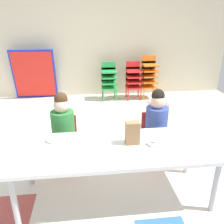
% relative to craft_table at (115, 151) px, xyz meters
% --- Properties ---
extents(ground_plane, '(6.22, 5.38, 0.02)m').
position_rel_craft_table_xyz_m(ground_plane, '(-0.10, 0.79, -0.52)').
color(ground_plane, silver).
extents(back_wall, '(6.22, 0.10, 2.54)m').
position_rel_craft_table_xyz_m(back_wall, '(-0.10, 3.49, 0.76)').
color(back_wall, beige).
rests_on(back_wall, ground_plane).
extents(craft_table, '(1.89, 0.71, 0.56)m').
position_rel_craft_table_xyz_m(craft_table, '(0.00, 0.00, 0.00)').
color(craft_table, white).
rests_on(craft_table, ground_plane).
extents(seated_child_near_camera, '(0.34, 0.34, 0.92)m').
position_rel_craft_table_xyz_m(seated_child_near_camera, '(-0.52, 0.58, 0.04)').
color(seated_child_near_camera, red).
rests_on(seated_child_near_camera, ground_plane).
extents(seated_child_middle_seat, '(0.33, 0.33, 0.92)m').
position_rel_craft_table_xyz_m(seated_child_middle_seat, '(0.57, 0.58, 0.04)').
color(seated_child_middle_seat, red).
rests_on(seated_child_middle_seat, ground_plane).
extents(kid_chair_green_stack, '(0.32, 0.30, 0.80)m').
position_rel_craft_table_xyz_m(kid_chair_green_stack, '(0.26, 3.07, -0.06)').
color(kid_chair_green_stack, green).
rests_on(kid_chair_green_stack, ground_plane).
extents(kid_chair_red_stack, '(0.32, 0.30, 0.80)m').
position_rel_craft_table_xyz_m(kid_chair_red_stack, '(0.80, 3.07, -0.06)').
color(kid_chair_red_stack, red).
rests_on(kid_chair_red_stack, ground_plane).
extents(kid_chair_orange_stack, '(0.32, 0.30, 0.92)m').
position_rel_craft_table_xyz_m(kid_chair_orange_stack, '(1.14, 3.07, 0.00)').
color(kid_chair_orange_stack, orange).
rests_on(kid_chair_orange_stack, ground_plane).
extents(folded_activity_table, '(0.90, 0.29, 1.09)m').
position_rel_craft_table_xyz_m(folded_activity_table, '(-1.33, 3.29, 0.02)').
color(folded_activity_table, '#1E33BF').
rests_on(folded_activity_table, ground_plane).
extents(paper_bag_brown, '(0.13, 0.09, 0.22)m').
position_rel_craft_table_xyz_m(paper_bag_brown, '(0.17, 0.05, 0.16)').
color(paper_bag_brown, '#9E754C').
rests_on(paper_bag_brown, craft_table).
extents(paper_plate_near_edge, '(0.18, 0.18, 0.01)m').
position_rel_craft_table_xyz_m(paper_plate_near_edge, '(-0.59, 0.17, 0.05)').
color(paper_plate_near_edge, white).
rests_on(paper_plate_near_edge, craft_table).
extents(paper_plate_center_table, '(0.18, 0.18, 0.01)m').
position_rel_craft_table_xyz_m(paper_plate_center_table, '(-0.61, -0.06, 0.05)').
color(paper_plate_center_table, white).
rests_on(paper_plate_center_table, craft_table).
extents(donut_powdered_on_plate, '(0.12, 0.12, 0.04)m').
position_rel_craft_table_xyz_m(donut_powdered_on_plate, '(-0.59, 0.17, 0.07)').
color(donut_powdered_on_plate, white).
rests_on(donut_powdered_on_plate, craft_table).
extents(donut_powdered_loose, '(0.11, 0.11, 0.03)m').
position_rel_craft_table_xyz_m(donut_powdered_loose, '(0.35, 0.00, 0.06)').
color(donut_powdered_loose, white).
rests_on(donut_powdered_loose, craft_table).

